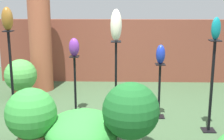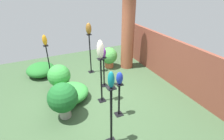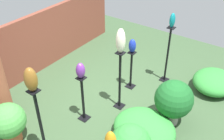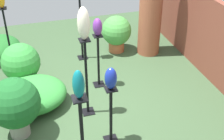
# 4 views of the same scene
# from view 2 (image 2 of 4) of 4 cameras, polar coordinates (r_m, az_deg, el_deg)

# --- Properties ---
(ground_plane) EXTENTS (8.00, 8.00, 0.00)m
(ground_plane) POSITION_cam_2_polar(r_m,az_deg,el_deg) (5.24, -3.53, -9.67)
(ground_plane) COLOR #385133
(brick_wall_back) EXTENTS (5.60, 0.12, 1.51)m
(brick_wall_back) POSITION_cam_2_polar(r_m,az_deg,el_deg) (6.07, 18.79, 2.66)
(brick_wall_back) COLOR brown
(brick_wall_back) RESTS_ON ground
(brick_pillar) EXTENTS (0.48, 0.48, 2.71)m
(brick_pillar) POSITION_cam_2_polar(r_m,az_deg,el_deg) (6.65, 5.18, 11.69)
(brick_pillar) COLOR #9E5138
(brick_pillar) RESTS_ON ground
(pedestal_bronze) EXTENTS (0.20, 0.20, 1.47)m
(pedestal_bronze) POSITION_cam_2_polar(r_m,az_deg,el_deg) (6.45, -7.11, 4.72)
(pedestal_bronze) COLOR black
(pedestal_bronze) RESTS_ON ground
(pedestal_violet) EXTENTS (0.20, 0.20, 1.03)m
(pedestal_violet) POSITION_cam_2_polar(r_m,az_deg,el_deg) (5.64, -2.66, -1.06)
(pedestal_violet) COLOR black
(pedestal_violet) RESTS_ON ground
(pedestal_ivory) EXTENTS (0.20, 0.20, 1.34)m
(pedestal_ivory) POSITION_cam_2_polar(r_m,az_deg,el_deg) (4.85, -3.50, -4.10)
(pedestal_ivory) COLOR black
(pedestal_ivory) RESTS_ON ground
(pedestal_amber) EXTENTS (0.20, 0.20, 1.25)m
(pedestal_amber) POSITION_cam_2_polar(r_m,az_deg,el_deg) (6.34, -19.84, 1.75)
(pedestal_amber) COLOR black
(pedestal_amber) RESTS_ON ground
(pedestal_cobalt) EXTENTS (0.20, 0.20, 0.94)m
(pedestal_cobalt) POSITION_cam_2_polar(r_m,az_deg,el_deg) (4.48, 2.31, -10.19)
(pedestal_cobalt) COLOR black
(pedestal_cobalt) RESTS_ON ground
(pedestal_teal) EXTENTS (0.20, 0.20, 1.42)m
(pedestal_teal) POSITION_cam_2_polar(r_m,az_deg,el_deg) (3.66, -0.26, -15.76)
(pedestal_teal) COLOR black
(pedestal_teal) RESTS_ON ground
(art_vase_bronze) EXTENTS (0.19, 0.19, 0.40)m
(art_vase_bronze) POSITION_cam_2_polar(r_m,az_deg,el_deg) (6.14, -7.65, 13.24)
(art_vase_bronze) COLOR brown
(art_vase_bronze) RESTS_ON pedestal_bronze
(art_vase_violet) EXTENTS (0.18, 0.16, 0.31)m
(art_vase_violet) POSITION_cam_2_polar(r_m,az_deg,el_deg) (5.33, -2.82, 5.72)
(art_vase_violet) COLOR #6B2D8C
(art_vase_violet) RESTS_ON pedestal_violet
(art_vase_ivory) EXTENTS (0.18, 0.18, 0.50)m
(art_vase_ivory) POSITION_cam_2_polar(r_m,az_deg,el_deg) (4.42, -3.86, 6.68)
(art_vase_ivory) COLOR beige
(art_vase_ivory) RESTS_ON pedestal_ivory
(art_vase_amber) EXTENTS (0.13, 0.15, 0.36)m
(art_vase_amber) POSITION_cam_2_polar(r_m,az_deg,el_deg) (6.04, -21.14, 9.06)
(art_vase_amber) COLOR orange
(art_vase_amber) RESTS_ON pedestal_amber
(art_vase_cobalt) EXTENTS (0.15, 0.17, 0.32)m
(art_vase_cobalt) POSITION_cam_2_polar(r_m,az_deg,el_deg) (4.10, 2.48, -2.70)
(art_vase_cobalt) COLOR #192D9E
(art_vase_cobalt) RESTS_ON pedestal_cobalt
(art_vase_teal) EXTENTS (0.14, 0.12, 0.33)m
(art_vase_teal) POSITION_cam_2_polar(r_m,az_deg,el_deg) (3.10, -0.29, -3.19)
(art_vase_teal) COLOR #0F727A
(art_vase_teal) RESTS_ON pedestal_teal
(potted_plant_mid_right) EXTENTS (0.75, 0.75, 0.97)m
(potted_plant_mid_right) POSITION_cam_2_polar(r_m,az_deg,el_deg) (4.49, -15.72, -8.92)
(potted_plant_mid_right) COLOR gray
(potted_plant_mid_right) RESTS_ON ground
(potted_plant_mid_left) EXTENTS (0.70, 0.70, 0.84)m
(potted_plant_mid_left) POSITION_cam_2_polar(r_m,az_deg,el_deg) (5.70, -16.85, -2.06)
(potted_plant_mid_left) COLOR #936B4C
(potted_plant_mid_left) RESTS_ON ground
(potted_plant_back_center) EXTENTS (0.65, 0.65, 0.81)m
(potted_plant_back_center) POSITION_cam_2_polar(r_m,az_deg,el_deg) (6.89, -0.99, 4.46)
(potted_plant_back_center) COLOR #B25B38
(potted_plant_back_center) RESTS_ON ground
(foliage_bed_west) EXTENTS (1.05, 1.18, 0.44)m
(foliage_bed_west) POSITION_cam_2_polar(r_m,az_deg,el_deg) (5.26, -14.09, -7.39)
(foliage_bed_west) COLOR #338C38
(foliage_bed_west) RESTS_ON ground
(foliage_bed_center) EXTENTS (1.05, 0.99, 0.43)m
(foliage_bed_center) POSITION_cam_2_polar(r_m,az_deg,el_deg) (6.92, -22.26, 0.14)
(foliage_bed_center) COLOR #236B28
(foliage_bed_center) RESTS_ON ground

